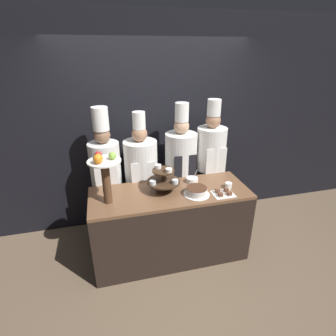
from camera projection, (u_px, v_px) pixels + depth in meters
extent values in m
plane|color=brown|center=(177.00, 273.00, 3.02)|extent=(14.00, 14.00, 0.00)
cube|color=black|center=(153.00, 127.00, 3.54)|extent=(10.00, 0.06, 2.80)
cube|color=black|center=(170.00, 225.00, 3.14)|extent=(1.80, 0.67, 0.85)
cube|color=brown|center=(170.00, 193.00, 2.96)|extent=(1.80, 0.67, 0.03)
cylinder|color=#3D2819|center=(164.00, 190.00, 2.97)|extent=(0.17, 0.17, 0.02)
cylinder|color=#3D2819|center=(163.00, 181.00, 2.92)|extent=(0.04, 0.04, 0.26)
cylinder|color=#3D2819|center=(163.00, 182.00, 2.92)|extent=(0.38, 0.38, 0.02)
cylinder|color=#3D2819|center=(163.00, 171.00, 2.87)|extent=(0.25, 0.25, 0.02)
cylinder|color=silver|center=(162.00, 174.00, 3.04)|extent=(0.07, 0.07, 0.04)
cylinder|color=gold|center=(162.00, 174.00, 3.04)|extent=(0.06, 0.06, 0.03)
cylinder|color=silver|center=(153.00, 183.00, 2.84)|extent=(0.07, 0.07, 0.04)
cylinder|color=beige|center=(153.00, 183.00, 2.84)|extent=(0.06, 0.06, 0.03)
cylinder|color=silver|center=(175.00, 182.00, 2.86)|extent=(0.07, 0.07, 0.04)
cylinder|color=green|center=(175.00, 182.00, 2.86)|extent=(0.06, 0.06, 0.03)
cylinder|color=white|center=(158.00, 166.00, 2.90)|extent=(0.07, 0.07, 0.04)
cylinder|color=white|center=(169.00, 170.00, 2.81)|extent=(0.07, 0.07, 0.04)
cylinder|color=brown|center=(107.00, 183.00, 2.66)|extent=(0.09, 0.09, 0.46)
cylinder|color=white|center=(104.00, 161.00, 2.56)|extent=(0.33, 0.33, 0.01)
sphere|color=#84B742|center=(112.00, 156.00, 2.57)|extent=(0.08, 0.08, 0.08)
sphere|color=red|center=(98.00, 155.00, 2.59)|extent=(0.07, 0.07, 0.07)
sphere|color=orange|center=(98.00, 159.00, 2.47)|extent=(0.09, 0.09, 0.09)
cylinder|color=white|center=(196.00, 194.00, 2.89)|extent=(0.29, 0.29, 0.01)
cylinder|color=white|center=(197.00, 191.00, 2.87)|extent=(0.23, 0.23, 0.08)
cylinder|color=#472819|center=(197.00, 188.00, 2.86)|extent=(0.23, 0.23, 0.01)
cylinder|color=white|center=(228.00, 185.00, 3.03)|extent=(0.08, 0.08, 0.06)
cube|color=white|center=(223.00, 194.00, 2.90)|extent=(0.23, 0.19, 0.01)
cube|color=brown|center=(221.00, 194.00, 2.84)|extent=(0.04, 0.04, 0.04)
cube|color=brown|center=(229.00, 193.00, 2.86)|extent=(0.04, 0.04, 0.04)
cube|color=brown|center=(218.00, 191.00, 2.91)|extent=(0.04, 0.04, 0.04)
cube|color=brown|center=(226.00, 190.00, 2.93)|extent=(0.04, 0.04, 0.04)
cylinder|color=white|center=(192.00, 180.00, 3.16)|extent=(0.14, 0.14, 0.06)
cylinder|color=#BCBCC1|center=(195.00, 174.00, 3.13)|extent=(0.05, 0.01, 0.11)
cube|color=black|center=(110.00, 210.00, 3.46)|extent=(0.28, 0.15, 0.83)
cylinder|color=silver|center=(105.00, 164.00, 3.18)|extent=(0.37, 0.37, 0.52)
cube|color=white|center=(106.00, 178.00, 3.07)|extent=(0.26, 0.01, 0.33)
sphere|color=#846047|center=(102.00, 135.00, 3.03)|extent=(0.19, 0.19, 0.19)
cylinder|color=white|center=(100.00, 119.00, 2.95)|extent=(0.19, 0.19, 0.27)
cube|color=#38332D|center=(143.00, 207.00, 3.56)|extent=(0.31, 0.17, 0.81)
cylinder|color=white|center=(141.00, 161.00, 3.28)|extent=(0.42, 0.42, 0.53)
cube|color=white|center=(144.00, 176.00, 3.15)|extent=(0.29, 0.01, 0.34)
sphere|color=#A37556|center=(139.00, 134.00, 3.13)|extent=(0.19, 0.19, 0.19)
cylinder|color=white|center=(139.00, 120.00, 3.07)|extent=(0.15, 0.15, 0.20)
cube|color=#28282D|center=(180.00, 202.00, 3.67)|extent=(0.31, 0.17, 0.81)
cylinder|color=silver|center=(181.00, 155.00, 3.39)|extent=(0.41, 0.41, 0.58)
cube|color=black|center=(185.00, 170.00, 3.26)|extent=(0.29, 0.01, 0.37)
sphere|color=tan|center=(181.00, 126.00, 3.23)|extent=(0.19, 0.19, 0.19)
cylinder|color=white|center=(182.00, 112.00, 3.15)|extent=(0.17, 0.17, 0.23)
cube|color=#38332D|center=(208.00, 196.00, 3.75)|extent=(0.29, 0.16, 0.87)
cylinder|color=white|center=(211.00, 149.00, 3.46)|extent=(0.39, 0.39, 0.57)
cube|color=white|center=(216.00, 162.00, 3.34)|extent=(0.27, 0.01, 0.36)
sphere|color=#A37556|center=(213.00, 121.00, 3.30)|extent=(0.19, 0.19, 0.19)
cylinder|color=white|center=(214.00, 108.00, 3.23)|extent=(0.17, 0.17, 0.20)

